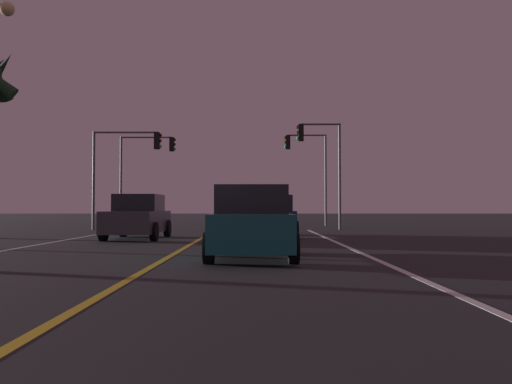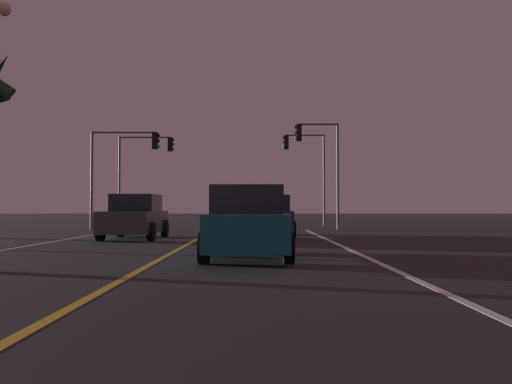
# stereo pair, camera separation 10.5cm
# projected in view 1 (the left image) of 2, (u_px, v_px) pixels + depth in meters

# --- Properties ---
(lane_edge_right) EXTENTS (0.16, 34.72, 0.01)m
(lane_edge_right) POSITION_uv_depth(u_px,v_px,m) (405.00, 272.00, 9.36)
(lane_edge_right) COLOR silver
(lane_edge_right) RESTS_ON ground
(lane_center_divider) EXTENTS (0.16, 34.72, 0.01)m
(lane_center_divider) POSITION_uv_depth(u_px,v_px,m) (140.00, 272.00, 9.35)
(lane_center_divider) COLOR gold
(lane_center_divider) RESTS_ON ground
(car_ahead_far) EXTENTS (2.02, 4.30, 1.70)m
(car_ahead_far) POSITION_uv_depth(u_px,v_px,m) (270.00, 217.00, 21.06)
(car_ahead_far) COLOR black
(car_ahead_far) RESTS_ON ground
(car_oncoming) EXTENTS (2.02, 4.30, 1.70)m
(car_oncoming) POSITION_uv_depth(u_px,v_px,m) (137.00, 217.00, 19.41)
(car_oncoming) COLOR black
(car_oncoming) RESTS_ON ground
(car_lead_same_lane) EXTENTS (2.02, 4.30, 1.70)m
(car_lead_same_lane) POSITION_uv_depth(u_px,v_px,m) (250.00, 223.00, 12.06)
(car_lead_same_lane) COLOR black
(car_lead_same_lane) RESTS_ON ground
(traffic_light_near_right) EXTENTS (2.41, 0.36, 5.73)m
(traffic_light_near_right) POSITION_uv_depth(u_px,v_px,m) (318.00, 152.00, 27.34)
(traffic_light_near_right) COLOR #4C4C51
(traffic_light_near_right) RESTS_ON ground
(traffic_light_near_left) EXTENTS (3.73, 0.36, 5.29)m
(traffic_light_near_left) POSITION_uv_depth(u_px,v_px,m) (126.00, 156.00, 27.31)
(traffic_light_near_left) COLOR #4C4C51
(traffic_light_near_left) RESTS_ON ground
(traffic_light_far_right) EXTENTS (2.76, 0.36, 5.92)m
(traffic_light_far_right) POSITION_uv_depth(u_px,v_px,m) (305.00, 159.00, 32.84)
(traffic_light_far_right) COLOR #4C4C51
(traffic_light_far_right) RESTS_ON ground
(traffic_light_far_left) EXTENTS (3.61, 0.36, 5.78)m
(traffic_light_far_left) POSITION_uv_depth(u_px,v_px,m) (145.00, 159.00, 32.81)
(traffic_light_far_left) COLOR #4C4C51
(traffic_light_far_left) RESTS_ON ground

